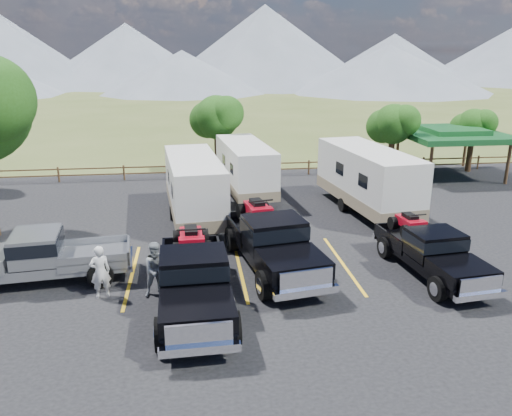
{
  "coord_description": "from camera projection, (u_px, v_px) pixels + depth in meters",
  "views": [
    {
      "loc": [
        -3.59,
        -13.16,
        7.93
      ],
      "look_at": [
        -1.05,
        6.67,
        1.6
      ],
      "focal_mm": 35.0,
      "sensor_mm": 36.0,
      "label": 1
    }
  ],
  "objects": [
    {
      "name": "ground",
      "position": [
        318.0,
        321.0,
        15.28
      ],
      "size": [
        320.0,
        320.0,
        0.0
      ],
      "primitive_type": "plane",
      "color": "#435223",
      "rests_on": "ground"
    },
    {
      "name": "asphalt_lot",
      "position": [
        297.0,
        278.0,
        18.11
      ],
      "size": [
        44.0,
        34.0,
        0.04
      ],
      "primitive_type": "cube",
      "color": "black",
      "rests_on": "ground"
    },
    {
      "name": "stall_lines",
      "position": [
        292.0,
        267.0,
        19.05
      ],
      "size": [
        12.12,
        5.5,
        0.01
      ],
      "color": "gold",
      "rests_on": "asphalt_lot"
    },
    {
      "name": "tree_ne_a",
      "position": [
        393.0,
        124.0,
        31.4
      ],
      "size": [
        3.11,
        2.92,
        4.76
      ],
      "color": "black",
      "rests_on": "ground"
    },
    {
      "name": "tree_ne_b",
      "position": [
        473.0,
        126.0,
        33.18
      ],
      "size": [
        2.77,
        2.59,
        4.27
      ],
      "color": "black",
      "rests_on": "ground"
    },
    {
      "name": "tree_north",
      "position": [
        216.0,
        118.0,
        31.86
      ],
      "size": [
        3.46,
        3.24,
        5.25
      ],
      "color": "black",
      "rests_on": "ground"
    },
    {
      "name": "rail_fence",
      "position": [
        279.0,
        167.0,
        32.83
      ],
      "size": [
        36.12,
        0.12,
        1.0
      ],
      "color": "#503A22",
      "rests_on": "ground"
    },
    {
      "name": "pavilion",
      "position": [
        452.0,
        134.0,
        32.09
      ],
      "size": [
        6.2,
        6.2,
        3.22
      ],
      "color": "#503A22",
      "rests_on": "ground"
    },
    {
      "name": "mountain_range",
      "position": [
        171.0,
        51.0,
        112.19
      ],
      "size": [
        209.0,
        71.0,
        20.0
      ],
      "color": "slate",
      "rests_on": "ground"
    },
    {
      "name": "rig_left",
      "position": [
        194.0,
        277.0,
        15.73
      ],
      "size": [
        2.5,
        6.7,
        2.22
      ],
      "rotation": [
        0.0,
        0.0,
        0.03
      ],
      "color": "black",
      "rests_on": "asphalt_lot"
    },
    {
      "name": "rig_center",
      "position": [
        272.0,
        240.0,
        18.69
      ],
      "size": [
        3.28,
        7.11,
        2.28
      ],
      "rotation": [
        0.0,
        0.0,
        0.17
      ],
      "color": "black",
      "rests_on": "asphalt_lot"
    },
    {
      "name": "rig_right",
      "position": [
        430.0,
        250.0,
        18.23
      ],
      "size": [
        2.5,
        5.93,
        1.93
      ],
      "rotation": [
        0.0,
        0.0,
        0.1
      ],
      "color": "black",
      "rests_on": "asphalt_lot"
    },
    {
      "name": "trailer_left",
      "position": [
        194.0,
        188.0,
        23.86
      ],
      "size": [
        2.98,
        8.9,
        3.08
      ],
      "rotation": [
        0.0,
        0.0,
        0.1
      ],
      "color": "silver",
      "rests_on": "asphalt_lot"
    },
    {
      "name": "trailer_center",
      "position": [
        245.0,
        168.0,
        28.09
      ],
      "size": [
        2.93,
        8.55,
        2.96
      ],
      "rotation": [
        0.0,
        0.0,
        0.11
      ],
      "color": "silver",
      "rests_on": "asphalt_lot"
    },
    {
      "name": "trailer_right",
      "position": [
        367.0,
        179.0,
        25.11
      ],
      "size": [
        3.37,
        9.34,
        3.23
      ],
      "rotation": [
        0.0,
        0.0,
        0.13
      ],
      "color": "silver",
      "rests_on": "asphalt_lot"
    },
    {
      "name": "pickup_silver",
      "position": [
        43.0,
        256.0,
        17.57
      ],
      "size": [
        6.37,
        2.7,
        1.86
      ],
      "rotation": [
        0.0,
        0.0,
        -1.46
      ],
      "color": "gray",
      "rests_on": "asphalt_lot"
    },
    {
      "name": "person_a",
      "position": [
        100.0,
        272.0,
        16.47
      ],
      "size": [
        0.77,
        0.63,
        1.82
      ],
      "primitive_type": "imported",
      "rotation": [
        0.0,
        0.0,
        3.47
      ],
      "color": "silver",
      "rests_on": "asphalt_lot"
    },
    {
      "name": "person_b",
      "position": [
        157.0,
        269.0,
        16.59
      ],
      "size": [
        1.09,
        0.95,
        1.89
      ],
      "primitive_type": "imported",
      "rotation": [
        0.0,
        0.0,
        0.3
      ],
      "color": "gray",
      "rests_on": "asphalt_lot"
    }
  ]
}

